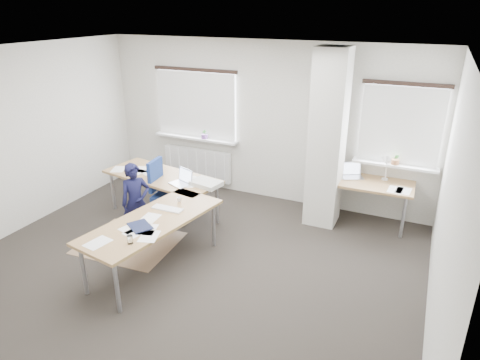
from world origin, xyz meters
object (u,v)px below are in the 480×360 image
at_px(person, 136,202).
at_px(desk_main, 160,198).
at_px(desk_side, 368,184).
at_px(task_chair, 168,205).

bearing_deg(person, desk_main, -34.46).
distance_m(desk_side, person, 3.60).
xyz_separation_m(desk_main, task_chair, (-0.24, 0.52, -0.40)).
bearing_deg(desk_main, task_chair, 124.66).
bearing_deg(desk_side, person, -148.83).
bearing_deg(person, desk_side, -19.71).
distance_m(desk_side, task_chair, 3.22).
bearing_deg(desk_side, desk_main, -147.11).
height_order(desk_main, desk_side, desk_side).
xyz_separation_m(desk_side, task_chair, (-2.92, -1.28, -0.39)).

